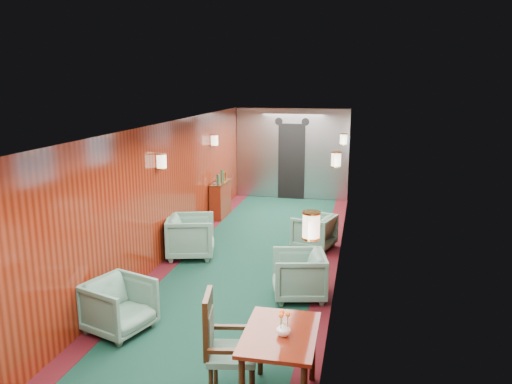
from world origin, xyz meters
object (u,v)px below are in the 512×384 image
at_px(credenza, 221,199).
at_px(armchair_right_near, 299,275).
at_px(side_chair, 222,342).
at_px(armchair_left_near, 119,306).
at_px(armchair_left_far, 191,236).
at_px(armchair_right_far, 314,231).
at_px(dining_table, 280,344).

bearing_deg(credenza, armchair_right_near, -59.88).
relative_size(side_chair, credenza, 1.00).
bearing_deg(armchair_left_near, armchair_left_far, 19.75).
bearing_deg(armchair_left_far, credenza, -10.57).
relative_size(side_chair, armchair_left_far, 1.33).
relative_size(armchair_right_near, armchair_right_far, 1.06).
height_order(armchair_right_near, armchair_right_far, armchair_right_near).
xyz_separation_m(armchair_left_far, armchair_right_far, (2.11, 0.93, -0.05)).
bearing_deg(side_chair, armchair_left_far, 103.27).
relative_size(armchair_left_near, armchair_left_far, 0.89).
relative_size(armchair_left_far, armchair_right_far, 1.16).
xyz_separation_m(dining_table, armchair_left_near, (-2.21, 0.98, -0.29)).
distance_m(dining_table, side_chair, 0.58).
xyz_separation_m(dining_table, armchair_right_near, (-0.13, 2.45, -0.28)).
bearing_deg(credenza, armchair_right_far, -37.42).
xyz_separation_m(dining_table, armchair_right_far, (-0.14, 4.70, -0.30)).
xyz_separation_m(credenza, armchair_right_far, (2.34, -1.79, -0.10)).
height_order(side_chair, armchair_right_near, side_chair).
distance_m(side_chair, credenza, 6.80).
distance_m(credenza, armchair_right_far, 2.95).
bearing_deg(armchair_left_far, armchair_right_far, -81.69).
distance_m(armchair_left_near, armchair_right_near, 2.54).
distance_m(armchair_right_near, armchair_right_far, 2.25).
relative_size(dining_table, armchair_left_far, 1.21).
xyz_separation_m(armchair_left_near, armchair_right_near, (2.07, 1.47, 0.01)).
bearing_deg(armchair_right_near, credenza, -162.65).
bearing_deg(armchair_right_far, credenza, -109.87).
xyz_separation_m(dining_table, side_chair, (-0.58, -0.03, -0.03)).
relative_size(dining_table, credenza, 0.91).
distance_m(side_chair, armchair_right_near, 2.53).
distance_m(dining_table, armchair_right_far, 4.72).
height_order(side_chair, armchair_left_near, side_chair).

